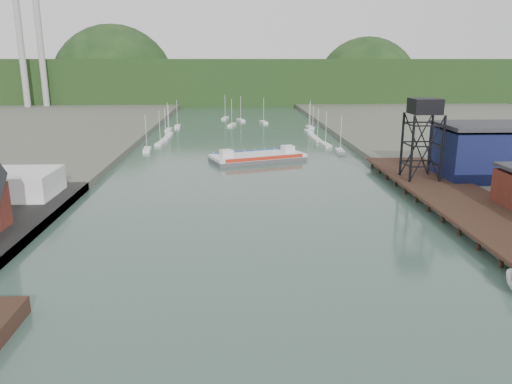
{
  "coord_description": "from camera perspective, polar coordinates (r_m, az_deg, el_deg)",
  "views": [
    {
      "loc": [
        -2.72,
        -39.12,
        25.41
      ],
      "look_at": [
        1.01,
        41.52,
        4.0
      ],
      "focal_mm": 35.0,
      "sensor_mm": 36.0,
      "label": 1
    }
  ],
  "objects": [
    {
      "name": "distant_hills",
      "position": [
        340.81,
        -2.93,
        12.31
      ],
      "size": [
        500.0,
        120.0,
        80.0
      ],
      "color": "black",
      "rests_on": "ground"
    },
    {
      "name": "blue_shed",
      "position": [
        113.76,
        25.07,
        4.17
      ],
      "size": [
        20.5,
        14.5,
        11.3
      ],
      "color": "#0B0E34",
      "rests_on": "east_land"
    },
    {
      "name": "lift_tower",
      "position": [
        104.65,
        18.72,
        8.73
      ],
      "size": [
        6.5,
        6.5,
        16.0
      ],
      "color": "black",
      "rests_on": "east_pier"
    },
    {
      "name": "chain_ferry",
      "position": [
        129.92,
        0.21,
        4.02
      ],
      "size": [
        25.81,
        17.16,
        3.45
      ],
      "rotation": [
        0.0,
        0.0,
        0.35
      ],
      "color": "#4A4A4C",
      "rests_on": "ground"
    },
    {
      "name": "ground",
      "position": [
        46.73,
        1.17,
        -18.09
      ],
      "size": [
        600.0,
        600.0,
        0.0
      ],
      "primitive_type": "plane",
      "color": "#2F4940",
      "rests_on": "ground"
    },
    {
      "name": "marina_sailboats",
      "position": [
        179.37,
        -1.74,
        6.82
      ],
      "size": [
        57.71,
        92.65,
        0.9
      ],
      "color": "silver",
      "rests_on": "ground"
    },
    {
      "name": "white_shed",
      "position": [
        100.56,
        -26.81,
        0.85
      ],
      "size": [
        18.0,
        12.0,
        4.5
      ],
      "primitive_type": "cube",
      "color": "silver",
      "rests_on": "west_quay"
    },
    {
      "name": "smokestacks",
      "position": [
        290.63,
        -24.29,
        14.5
      ],
      "size": [
        11.2,
        8.2,
        60.0
      ],
      "color": "#9FA09B",
      "rests_on": "ground"
    },
    {
      "name": "east_pier",
      "position": [
        95.95,
        21.9,
        -0.43
      ],
      "size": [
        14.0,
        70.0,
        2.45
      ],
      "color": "black",
      "rests_on": "ground"
    }
  ]
}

